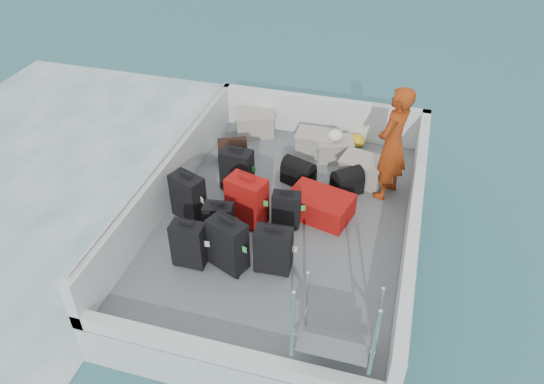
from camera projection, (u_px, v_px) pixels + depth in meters
The scene contains 24 objects.
ground at pixel (284, 251), 7.85m from camera, with size 160.00×160.00×0.00m, color #1C5064.
wake_foam at pixel (8, 197), 8.90m from camera, with size 10.00×10.00×0.00m, color white.
ferry_hull at pixel (284, 236), 7.67m from camera, with size 3.60×5.00×0.60m, color silver.
deck at pixel (284, 219), 7.48m from camera, with size 3.30×4.70×0.02m, color slate.
deck_fittings at pixel (304, 217), 6.93m from camera, with size 3.60×5.00×0.90m.
suitcase_0 at pixel (189, 245), 6.58m from camera, with size 0.41×0.23×0.64m, color black.
suitcase_1 at pixel (188, 197), 7.31m from camera, with size 0.46×0.26×0.69m, color black.
suitcase_2 at pixel (237, 170), 7.86m from camera, with size 0.46×0.27×0.66m, color black.
suitcase_3 at pixel (228, 245), 6.52m from camera, with size 0.47×0.28×0.72m, color black.
suitcase_4 at pixel (219, 222), 6.97m from camera, with size 0.38×0.23×0.57m, color black.
suitcase_5 at pixel (247, 202), 7.21m from camera, with size 0.53×0.32×0.72m, color #B2100D.
suitcase_6 at pixel (273, 250), 6.51m from camera, with size 0.45×0.27×0.63m, color black.
suitcase_7 at pixel (286, 210), 7.21m from camera, with size 0.38×0.22×0.54m, color black.
suitcase_8 at pixel (320, 205), 7.44m from camera, with size 0.57×0.87×0.34m, color #B2100D.
duffel_0 at pixel (233, 152), 8.56m from camera, with size 0.46×0.30×0.32m, color black, non-canonical shape.
duffel_1 at pixel (298, 174), 8.07m from camera, with size 0.48×0.30×0.32m, color black, non-canonical shape.
duffel_2 at pixel (347, 183), 7.88m from camera, with size 0.43×0.30×0.32m, color black, non-canonical shape.
crate_0 at pixel (255, 124), 9.22m from camera, with size 0.63×0.43×0.38m, color #B0A699.
crate_1 at pixel (315, 144), 8.73m from camera, with size 0.60×0.41×0.36m, color #B0A699.
crate_2 at pixel (334, 150), 8.61m from camera, with size 0.54×0.37×0.33m, color #B0A699.
crate_3 at pixel (363, 171), 8.09m from camera, with size 0.62×0.43×0.38m, color #B0A699.
yellow_bag at pixel (357, 140), 8.95m from camera, with size 0.28×0.26×0.22m, color gold.
white_bag at pixel (335, 137), 8.45m from camera, with size 0.24×0.24×0.18m, color white.
passenger at pixel (393, 144), 7.43m from camera, with size 0.64×0.41×1.74m, color #CF4713.
Camera 1 is at (1.41, -5.56, 5.43)m, focal length 35.00 mm.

